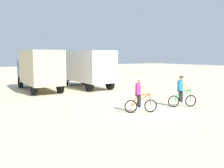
% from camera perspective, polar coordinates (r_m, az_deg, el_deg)
% --- Properties ---
extents(ground_plane, '(120.00, 120.00, 0.00)m').
position_cam_1_polar(ground_plane, '(13.15, 8.16, -6.34)').
color(ground_plane, beige).
extents(box_truck_tan_camper, '(2.81, 6.89, 3.35)m').
position_cam_1_polar(box_truck_tan_camper, '(21.41, -16.62, 3.50)').
color(box_truck_tan_camper, '#CCB78E').
rests_on(box_truck_tan_camper, ground).
extents(box_truck_white_box, '(2.50, 6.79, 3.35)m').
position_cam_1_polar(box_truck_white_box, '(22.57, -5.82, 3.88)').
color(box_truck_white_box, white).
rests_on(box_truck_white_box, ground).
extents(cyclist_orange_shirt, '(1.59, 0.84, 1.82)m').
position_cam_1_polar(cyclist_orange_shirt, '(12.66, 6.49, -2.92)').
color(cyclist_orange_shirt, black).
rests_on(cyclist_orange_shirt, ground).
extents(cyclist_cowboy_hat, '(1.59, 0.84, 1.82)m').
position_cam_1_polar(cyclist_cowboy_hat, '(14.56, 15.86, -1.88)').
color(cyclist_cowboy_hat, black).
rests_on(cyclist_cowboy_hat, ground).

